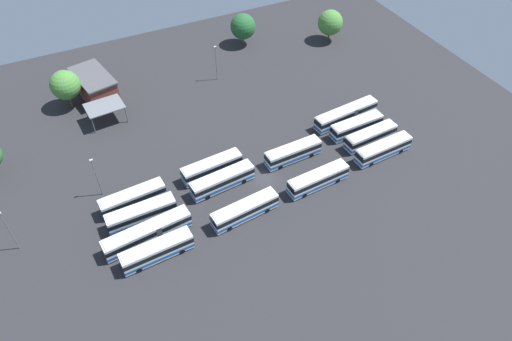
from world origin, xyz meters
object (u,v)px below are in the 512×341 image
bus_row2_slot0 (212,167)px  tree_east_edge (243,26)px  bus_row0_slot1 (356,126)px  bus_row0_slot0 (346,114)px  bus_row1_slot3 (318,179)px  depot_building (95,85)px  maintenance_shelter (104,107)px  bus_row0_slot2 (371,136)px  bus_row2_slot3 (245,210)px  bus_row1_slot1 (293,152)px  bus_row3_slot2 (148,233)px  lamp_post_by_building (9,230)px  bus_row3_slot1 (141,213)px  bus_row3_slot3 (157,250)px  bus_row3_slot0 (133,198)px  lamp_post_near_entrance (216,62)px  bus_row0_slot3 (383,149)px  lamp_post_far_corner (96,176)px  bus_row2_slot1 (222,180)px  tree_north_edge (330,23)px  tree_northwest (65,85)px

bus_row2_slot0 → tree_east_edge: size_ratio=1.45×
bus_row0_slot1 → bus_row0_slot0: bearing=-93.4°
bus_row1_slot3 → depot_building: depot_building is taller
bus_row1_slot3 → depot_building: 55.22m
bus_row0_slot1 → maintenance_shelter: maintenance_shelter is taller
bus_row0_slot2 → maintenance_shelter: size_ratio=1.43×
bus_row1_slot3 → bus_row2_slot3: 15.16m
bus_row1_slot1 → bus_row1_slot3: bearing=94.5°
bus_row3_slot2 → bus_row1_slot1: bearing=-168.1°
bus_row1_slot1 → bus_row1_slot3: same height
bus_row2_slot3 → lamp_post_by_building: bearing=-15.6°
bus_row2_slot0 → bus_row3_slot1: same height
bus_row2_slot0 → bus_row3_slot3: size_ratio=1.00×
bus_row0_slot1 → bus_row1_slot1: (15.61, 1.33, -0.00)m
bus_row0_slot1 → lamp_post_by_building: 66.23m
bus_row3_slot0 → lamp_post_near_entrance: lamp_post_near_entrance is taller
bus_row1_slot1 → bus_row0_slot3: bearing=157.2°
bus_row2_slot0 → lamp_post_near_entrance: (-12.90, -28.66, 3.01)m
bus_row1_slot1 → lamp_post_far_corner: lamp_post_far_corner is taller
bus_row1_slot3 → bus_row3_slot2: (31.53, -1.69, 0.00)m
bus_row0_slot0 → tree_east_edge: bearing=-80.7°
bus_row0_slot0 → lamp_post_far_corner: size_ratio=1.74×
bus_row3_slot2 → depot_building: 44.53m
bus_row0_slot2 → bus_row2_slot0: size_ratio=0.97×
tree_east_edge → bus_row0_slot0: bearing=99.3°
bus_row2_slot0 → lamp_post_near_entrance: 31.58m
bus_row2_slot1 → bus_row3_slot3: (15.41, 9.70, -0.00)m
bus_row0_slot3 → bus_row3_slot2: 47.14m
bus_row2_slot0 → bus_row2_slot1: size_ratio=0.96×
bus_row0_slot0 → lamp_post_far_corner: lamp_post_far_corner is taller
bus_row3_slot2 → bus_row3_slot0: bearing=-89.0°
bus_row2_slot1 → bus_row1_slot3: bearing=155.2°
bus_row0_slot0 → tree_east_edge: 38.84m
bus_row0_slot3 → lamp_post_far_corner: bearing=-14.9°
bus_row0_slot0 → bus_row3_slot0: same height
bus_row2_slot1 → lamp_post_by_building: (35.37, -1.92, 3.14)m
bus_row2_slot1 → lamp_post_far_corner: lamp_post_far_corner is taller
lamp_post_by_building → bus_row3_slot3: bearing=149.8°
bus_row1_slot1 → depot_building: (29.60, -37.98, 0.88)m
maintenance_shelter → bus_row1_slot3: bearing=130.2°
bus_row0_slot1 → bus_row2_slot1: (30.79, 2.22, 0.00)m
bus_row1_slot1 → bus_row0_slot2: bearing=170.9°
depot_building → tree_north_edge: tree_north_edge is taller
bus_row2_slot3 → tree_north_edge: bearing=-135.2°
bus_row1_slot3 → tree_northwest: 57.35m
bus_row3_slot0 → bus_row3_slot2: same height
bus_row2_slot0 → tree_northwest: (19.89, -33.05, 3.79)m
bus_row0_slot1 → tree_east_edge: size_ratio=1.42×
tree_north_edge → bus_row3_slot3: bearing=37.1°
depot_building → bus_row3_slot2: bearing=88.3°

